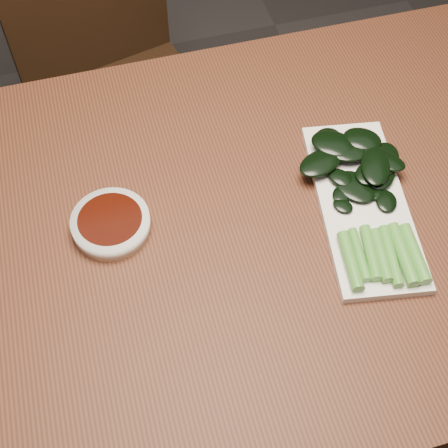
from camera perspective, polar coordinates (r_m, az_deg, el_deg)
The scene contains 6 objects.
ground at distance 1.65m, azimuth 0.79°, elevation -14.59°, with size 6.00×6.00×0.00m, color #2D2B2B.
table at distance 1.03m, azimuth 1.22°, elevation -1.79°, with size 1.40×0.80×0.75m.
chair_far at distance 1.60m, azimuth -10.03°, elevation 12.95°, with size 0.49×0.49×0.89m.
sauce_bowl at distance 0.97m, azimuth -10.29°, elevation 0.03°, with size 0.12×0.12×0.03m.
serving_plate at distance 1.01m, azimuth 12.54°, elevation 1.77°, with size 0.19×0.35×0.01m.
gai_lan at distance 1.00m, azimuth 12.63°, elevation 3.29°, with size 0.19×0.33×0.03m.
Camera 1 is at (-0.17, -0.53, 1.55)m, focal length 50.00 mm.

